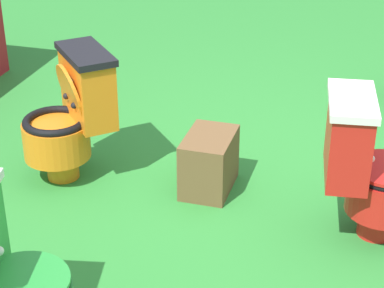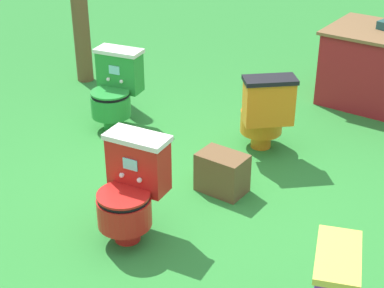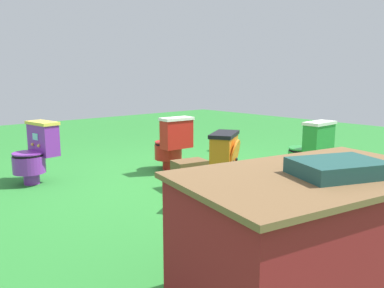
{
  "view_description": "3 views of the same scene",
  "coord_description": "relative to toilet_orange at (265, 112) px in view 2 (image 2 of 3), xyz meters",
  "views": [
    {
      "loc": [
        -3.26,
        0.1,
        2.0
      ],
      "look_at": [
        -0.01,
        0.38,
        0.31
      ],
      "focal_mm": 65.62,
      "sensor_mm": 36.0,
      "label": 1
    },
    {
      "loc": [
        1.45,
        -3.47,
        2.53
      ],
      "look_at": [
        -0.14,
        0.17,
        0.43
      ],
      "focal_mm": 56.11,
      "sensor_mm": 36.0,
      "label": 2
    },
    {
      "loc": [
        2.91,
        3.54,
        1.28
      ],
      "look_at": [
        0.15,
        0.43,
        0.54
      ],
      "focal_mm": 36.64,
      "sensor_mm": 36.0,
      "label": 3
    }
  ],
  "objects": [
    {
      "name": "ground",
      "position": [
        -0.15,
        -1.05,
        -0.37
      ],
      "size": [
        14.0,
        14.0,
        0.0
      ],
      "primitive_type": "plane",
      "color": "#2D8433"
    },
    {
      "name": "toilet_orange",
      "position": [
        0.0,
        0.0,
        0.0
      ],
      "size": [
        0.6,
        0.63,
        0.73
      ],
      "rotation": [
        0.0,
        0.0,
        0.54
      ],
      "color": "orange",
      "rests_on": "ground"
    },
    {
      "name": "toilet_green",
      "position": [
        -1.44,
        -0.07,
        -0.0
      ],
      "size": [
        0.43,
        0.49,
        0.73
      ],
      "rotation": [
        0.0,
        0.0,
        3.14
      ],
      "color": "green",
      "rests_on": "ground"
    },
    {
      "name": "toilet_red",
      "position": [
        -0.46,
        -1.55,
        -0.0
      ],
      "size": [
        0.45,
        0.52,
        0.73
      ],
      "rotation": [
        0.0,
        0.0,
        3.08
      ],
      "color": "red",
      "rests_on": "ground"
    },
    {
      "name": "small_crate",
      "position": [
        -0.09,
        -0.77,
        -0.21
      ],
      "size": [
        0.41,
        0.32,
        0.32
      ],
      "primitive_type": "cube",
      "rotation": [
        0.0,
        0.0,
        2.94
      ],
      "color": "brown",
      "rests_on": "ground"
    }
  ]
}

